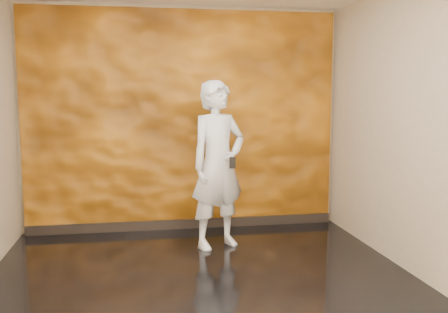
# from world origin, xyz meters

# --- Properties ---
(room) EXTENTS (4.02, 4.02, 2.81)m
(room) POSITION_xyz_m (0.00, 0.00, 1.40)
(room) COLOR black
(room) RESTS_ON ground
(feature_wall) EXTENTS (3.90, 0.06, 2.75)m
(feature_wall) POSITION_xyz_m (0.00, 1.96, 1.38)
(feature_wall) COLOR orange
(feature_wall) RESTS_ON ground
(baseboard) EXTENTS (3.90, 0.04, 0.12)m
(baseboard) POSITION_xyz_m (0.00, 1.92, 0.06)
(baseboard) COLOR black
(baseboard) RESTS_ON ground
(man) EXTENTS (0.81, 0.69, 1.87)m
(man) POSITION_xyz_m (0.31, 1.11, 0.93)
(man) COLOR #A9B0BB
(man) RESTS_ON ground
(phone) EXTENTS (0.07, 0.03, 0.12)m
(phone) POSITION_xyz_m (0.42, 0.84, 0.99)
(phone) COLOR black
(phone) RESTS_ON man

